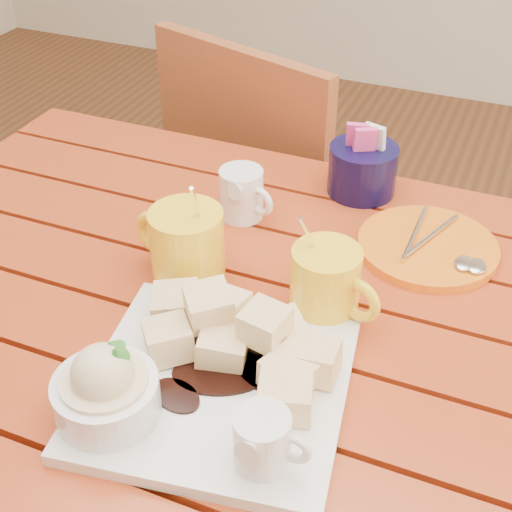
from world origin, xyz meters
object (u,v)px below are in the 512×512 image
at_px(orange_saucer, 429,247).
at_px(chair_far, 275,207).
at_px(table, 260,370).
at_px(coffee_mug_left, 186,246).
at_px(dessert_plate, 197,376).
at_px(coffee_mug_right, 327,283).

height_order(orange_saucer, chair_far, chair_far).
relative_size(table, coffee_mug_left, 7.51).
xyz_separation_m(table, coffee_mug_left, (-0.11, 0.02, 0.16)).
height_order(dessert_plate, orange_saucer, dessert_plate).
xyz_separation_m(table, orange_saucer, (0.17, 0.21, 0.11)).
xyz_separation_m(table, chair_far, (-0.22, 0.61, -0.15)).
xyz_separation_m(dessert_plate, orange_saucer, (0.18, 0.37, -0.03)).
bearing_deg(orange_saucer, table, -129.36).
height_order(table, coffee_mug_left, coffee_mug_left).
bearing_deg(coffee_mug_left, orange_saucer, 46.47).
distance_m(orange_saucer, chair_far, 0.62).
distance_m(coffee_mug_right, chair_far, 0.72).
relative_size(coffee_mug_right, orange_saucer, 0.73).
height_order(dessert_plate, coffee_mug_left, coffee_mug_left).
relative_size(orange_saucer, chair_far, 0.22).
distance_m(coffee_mug_left, orange_saucer, 0.34).
distance_m(coffee_mug_right, orange_saucer, 0.21).
distance_m(table, coffee_mug_right, 0.18).
distance_m(dessert_plate, coffee_mug_left, 0.21).
bearing_deg(table, orange_saucer, 50.64).
xyz_separation_m(table, dessert_plate, (-0.01, -0.16, 0.14)).
bearing_deg(coffee_mug_left, table, 2.94).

